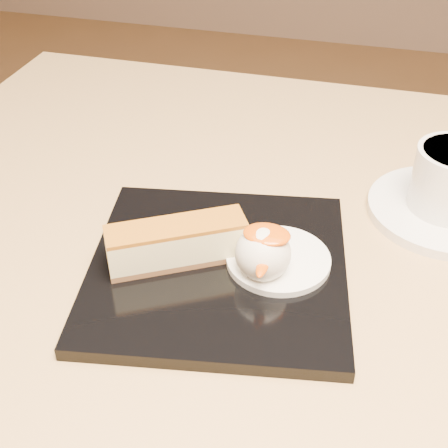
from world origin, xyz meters
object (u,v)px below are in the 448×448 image
(table, at_px, (227,368))
(saucer, at_px, (445,210))
(ice_cream_scoop, at_px, (263,253))
(cheesecake, at_px, (177,243))
(dessert_plate, at_px, (218,269))

(table, xyz_separation_m, saucer, (0.19, 0.12, 0.16))
(saucer, bearing_deg, ice_cream_scoop, -135.49)
(ice_cream_scoop, distance_m, saucer, 0.22)
(table, distance_m, ice_cream_scoop, 0.20)
(cheesecake, relative_size, saucer, 0.79)
(ice_cream_scoop, bearing_deg, saucer, 44.51)
(dessert_plate, xyz_separation_m, ice_cream_scoop, (0.04, -0.01, 0.03))
(dessert_plate, bearing_deg, cheesecake, -171.87)
(cheesecake, relative_size, ice_cream_scoop, 2.54)
(dessert_plate, relative_size, ice_cream_scoop, 4.72)
(cheesecake, distance_m, ice_cream_scoop, 0.08)
(saucer, bearing_deg, table, -148.36)
(dessert_plate, height_order, ice_cream_scoop, ice_cream_scoop)
(saucer, bearing_deg, dessert_plate, -143.05)
(cheesecake, xyz_separation_m, ice_cream_scoop, (0.08, 0.00, 0.00))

